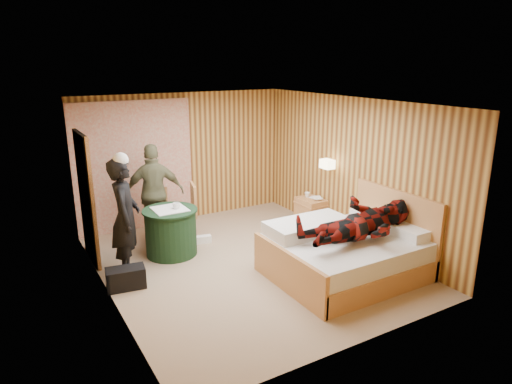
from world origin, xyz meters
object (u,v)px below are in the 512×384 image
man_on_bed (362,213)px  round_table (171,231)px  wall_lamp (327,164)px  chair_far (157,211)px  duffel_bag (126,278)px  bed (347,253)px  nightstand (311,212)px  woman_standing (125,218)px  chair_near (187,209)px  man_at_table (155,193)px

man_on_bed → round_table: bearing=132.3°
wall_lamp → chair_far: (-2.79, 1.19, -0.76)m
wall_lamp → duffel_bag: 3.96m
bed → nightstand: bed is taller
bed → woman_standing: bearing=149.5°
bed → man_on_bed: man_on_bed is taller
woman_standing → chair_far: bearing=-17.5°
chair_near → man_at_table: (-0.46, 0.33, 0.27)m
bed → man_on_bed: size_ratio=1.22×
round_table → chair_far: (0.01, 0.70, 0.14)m
chair_far → man_at_table: (-0.01, 0.04, 0.32)m
nightstand → chair_far: chair_far is taller
man_on_bed → nightstand: bearing=71.1°
man_at_table → bed: bearing=141.3°
nightstand → chair_near: 2.38m
round_table → duffel_bag: (-0.97, -0.79, -0.25)m
wall_lamp → woman_standing: woman_standing is taller
chair_near → duffel_bag: (-1.43, -1.20, -0.45)m
bed → woman_standing: 3.30m
nightstand → man_on_bed: size_ratio=0.33×
nightstand → woman_standing: 3.62m
chair_far → duffel_bag: bearing=-114.0°
bed → man_at_table: size_ratio=1.25×
chair_far → man_on_bed: 3.60m
wall_lamp → round_table: bearing=170.1°
round_table → man_at_table: bearing=90.0°
bed → duffel_bag: bed is taller
nightstand → man_at_table: man_at_table is taller
bed → round_table: bearing=134.9°
chair_far → woman_standing: (-0.81, -1.05, 0.34)m
man_on_bed → chair_far: bearing=124.5°
round_table → woman_standing: 1.00m
bed → nightstand: bearing=68.1°
chair_near → woman_standing: bearing=-44.4°
man_at_table → duffel_bag: bearing=73.0°
wall_lamp → chair_near: size_ratio=0.25×
nightstand → man_at_table: size_ratio=0.33×
chair_far → woman_standing: woman_standing is taller
wall_lamp → chair_near: bearing=159.0°
duffel_bag → woman_standing: 0.87m
round_table → duffel_bag: bearing=-140.7°
chair_far → chair_near: 0.53m
chair_near → man_at_table: size_ratio=0.60×
wall_lamp → man_at_table: man_at_table is taller
wall_lamp → round_table: wall_lamp is taller
wall_lamp → nightstand: 1.08m
duffel_bag → man_on_bed: (3.00, -1.44, 0.87)m
bed → woman_standing: (-2.80, 1.65, 0.55)m
bed → nightstand: (0.76, 1.90, -0.05)m
man_on_bed → chair_near: bearing=120.7°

